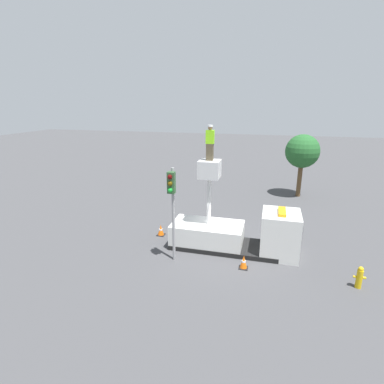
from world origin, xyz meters
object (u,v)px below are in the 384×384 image
bucket_truck (236,233)px  fire_hydrant (359,277)px  worker (210,143)px  traffic_cone_curbside (244,262)px  tree_left_bg (302,152)px  traffic_light_pole (172,197)px  traffic_cone_rear (161,230)px

bucket_truck → fire_hydrant: 5.87m
worker → traffic_cone_curbside: 5.99m
fire_hydrant → tree_left_bg: tree_left_bg is taller
traffic_light_pole → tree_left_bg: bearing=62.3°
traffic_light_pole → bucket_truck: bearing=35.9°
traffic_cone_curbside → fire_hydrant: bearing=-3.8°
worker → traffic_cone_curbside: worker is taller
traffic_cone_rear → tree_left_bg: 13.60m
bucket_truck → traffic_light_pole: bucket_truck is taller
worker → traffic_light_pole: worker is taller
bucket_truck → worker: (-1.51, 0.00, 4.67)m
traffic_light_pole → fire_hydrant: 8.75m
traffic_light_pole → fire_hydrant: size_ratio=4.72×
fire_hydrant → traffic_cone_rear: size_ratio=1.54×
fire_hydrant → tree_left_bg: size_ratio=0.19×
fire_hydrant → worker: bearing=162.7°
bucket_truck → traffic_light_pole: size_ratio=1.41×
tree_left_bg → traffic_cone_rear: bearing=-129.5°
traffic_light_pole → fire_hydrant: traffic_light_pole is taller
tree_left_bg → worker: bearing=-116.6°
fire_hydrant → traffic_cone_curbside: size_ratio=1.53×
fire_hydrant → traffic_cone_curbside: bearing=176.2°
traffic_cone_rear → tree_left_bg: (8.37, 10.15, 3.42)m
worker → fire_hydrant: bearing=-17.3°
bucket_truck → worker: 4.91m
traffic_light_pole → tree_left_bg: tree_left_bg is taller
traffic_light_pole → traffic_cone_curbside: size_ratio=7.23×
traffic_cone_rear → traffic_cone_curbside: 5.64m
worker → traffic_cone_rear: bearing=168.4°
bucket_truck → fire_hydrant: bucket_truck is taller
traffic_light_pole → tree_left_bg: (6.72, 12.82, 0.41)m
bucket_truck → traffic_cone_rear: size_ratio=10.26×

